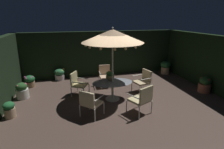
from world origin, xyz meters
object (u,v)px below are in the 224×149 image
Objects in this scene: patio_chair_east at (142,98)px; patio_chair_southeast at (143,80)px; patio_umbrella at (113,36)px; potted_plant_right_far at (165,67)px; potted_plant_back_center at (205,85)px; patio_chair_south at (105,74)px; patio_chair_northeast at (90,102)px; potted_plant_back_left at (9,109)px; centerpiece_planter at (110,75)px; potted_plant_left_near at (22,91)px; potted_plant_back_right at (60,74)px; patio_dining_table at (113,86)px; patio_chair_north at (78,82)px; potted_plant_front_corner at (30,81)px.

patio_chair_east reaches higher than patio_chair_southeast.
patio_umbrella is 2.86× the size of patio_chair_southeast.
patio_chair_east is at bearing -129.79° from potted_plant_right_far.
potted_plant_right_far is at bearing 95.30° from potted_plant_back_center.
patio_chair_east is at bearing -78.52° from patio_chair_south.
patio_chair_east is (1.66, -0.29, 0.06)m from patio_chair_northeast.
potted_plant_back_center is 2.75m from potted_plant_right_far.
patio_chair_east is 1.89× the size of potted_plant_back_left.
centerpiece_planter is 3.55m from potted_plant_left_near.
potted_plant_back_right is (-2.04, 2.91, -2.15)m from patio_umbrella.
potted_plant_left_near is 1.19× the size of potted_plant_back_left.
centerpiece_planter is (-0.06, 0.17, 0.39)m from patio_dining_table.
centerpiece_planter is at bearing -94.46° from patio_chair_south.
potted_plant_left_near is (-4.07, 2.38, -0.28)m from patio_chair_east.
potted_plant_back_left is at bearing -172.96° from patio_umbrella.
patio_chair_east reaches higher than patio_chair_south.
potted_plant_back_center is at bearing -28.25° from potted_plant_back_right.
potted_plant_front_corner is at bearing 144.85° from patio_chair_north.
patio_umbrella is 2.43m from patio_chair_northeast.
patio_chair_north is at bearing 153.91° from centerpiece_planter.
patio_chair_east is 4.28m from potted_plant_back_left.
potted_plant_right_far is at bearing 50.21° from patio_chair_east.
potted_plant_front_corner is at bearing 158.46° from patio_chair_southeast.
centerpiece_planter is 0.46× the size of patio_chair_northeast.
patio_umbrella is at bearing 175.17° from potted_plant_back_center.
potted_plant_back_right is (1.51, 3.35, 0.02)m from potted_plant_back_left.
patio_dining_table is at bearing 114.69° from patio_chair_east.
centerpiece_planter is at bearing -26.09° from patio_chair_north.
patio_chair_south is at bearing 28.18° from potted_plant_back_left.
patio_chair_northeast is at bearing -134.17° from patio_dining_table.
potted_plant_back_center reaches higher than potted_plant_front_corner.
potted_plant_back_center is (5.28, -1.11, -0.22)m from patio_chair_north.
centerpiece_planter is 0.41× the size of patio_chair_east.
potted_plant_front_corner reaches higher than potted_plant_back_left.
patio_chair_southeast reaches higher than potted_plant_back_right.
potted_plant_back_left is (-5.00, -0.77, -0.28)m from patio_chair_southeast.
patio_chair_east reaches higher than potted_plant_back_left.
patio_chair_south is 1.32× the size of potted_plant_right_far.
potted_plant_back_center is 1.12× the size of potted_plant_back_right.
patio_chair_south is 1.77× the size of potted_plant_front_corner.
patio_dining_table is 4.04m from potted_plant_front_corner.
potted_plant_back_left is (-4.17, 0.92, -0.31)m from patio_chair_east.
centerpiece_planter is at bearing 107.82° from patio_umbrella.
patio_chair_southeast is 1.63× the size of potted_plant_back_right.
patio_chair_south is 3.49m from potted_plant_front_corner.
patio_chair_south is at bearing 88.20° from patio_dining_table.
patio_umbrella reaches higher than patio_dining_table.
potted_plant_back_center is at bearing 0.75° from potted_plant_back_left.
potted_plant_back_right is at bearing 124.99° from patio_umbrella.
potted_plant_back_left is 7.83m from potted_plant_right_far.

